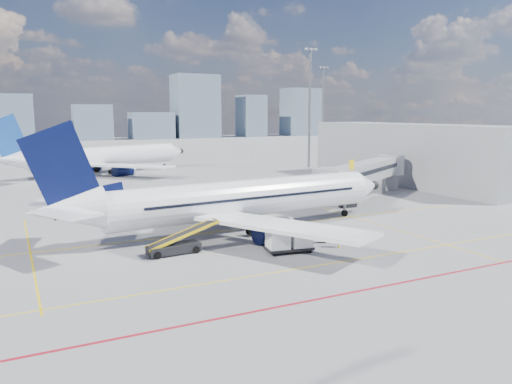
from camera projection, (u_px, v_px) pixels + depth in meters
ground at (280, 247)px, 44.39m from camera, size 420.00×420.00×0.00m
apron_markings at (297, 260)px, 40.68m from camera, size 90.00×35.12×0.01m
jet_bridge at (369, 172)px, 69.11m from camera, size 23.55×15.78×6.30m
terminal_block at (411, 154)px, 84.19m from camera, size 10.00×42.00×10.00m
floodlight_mast_ne at (310, 105)px, 107.60m from camera, size 3.20×0.61×25.45m
floodlight_mast_far at (323, 107)px, 150.43m from camera, size 3.20×0.61×25.45m
distant_skyline at (97, 116)px, 217.12m from camera, size 252.74×15.21×29.52m
main_aircraft at (233, 200)px, 49.69m from camera, size 38.88×33.84×11.35m
second_aircraft at (100, 157)px, 97.51m from camera, size 39.51×33.50×12.01m
baggage_tug at (313, 235)px, 46.11m from camera, size 2.20×1.55×1.42m
cargo_dolly at (289, 239)px, 42.62m from camera, size 4.28×2.40×2.23m
belt_loader at (175, 246)px, 42.31m from camera, size 6.48×1.98×2.62m
ramp_worker at (339, 237)px, 44.24m from camera, size 0.71×0.81×1.86m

